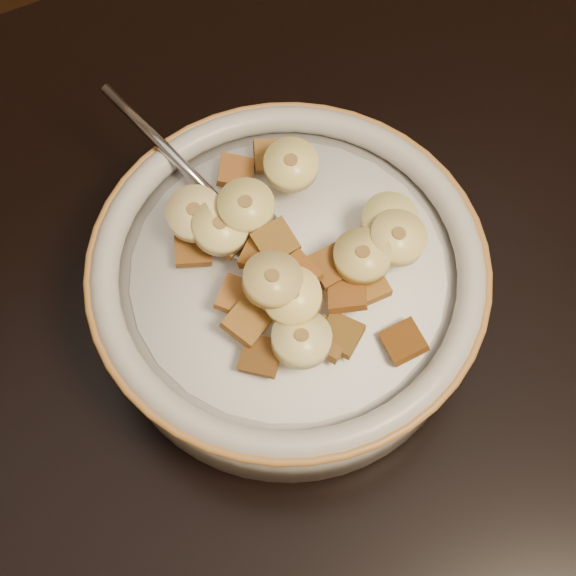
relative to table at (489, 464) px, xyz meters
name	(u,v)px	position (x,y,z in m)	size (l,w,h in m)	color
table	(489,464)	(0.00, 0.00, 0.00)	(1.40, 0.90, 0.04)	black
chair	(157,175)	(-0.08, 0.49, -0.31)	(0.37, 0.37, 0.85)	black
cereal_bowl	(288,291)	(-0.07, 0.13, 0.05)	(0.21, 0.21, 0.05)	#B0AFAC
milk	(288,271)	(-0.07, 0.13, 0.07)	(0.18, 0.18, 0.00)	white
spoon	(246,229)	(-0.08, 0.16, 0.08)	(0.04, 0.05, 0.01)	#999DB5
cereal_square_0	(367,285)	(-0.04, 0.10, 0.09)	(0.02, 0.02, 0.01)	brown
cereal_square_1	(236,172)	(-0.07, 0.20, 0.08)	(0.02, 0.02, 0.01)	brown
cereal_square_2	(331,266)	(-0.05, 0.12, 0.09)	(0.02, 0.02, 0.01)	brown
cereal_square_3	(226,236)	(-0.10, 0.16, 0.09)	(0.02, 0.02, 0.01)	brown
cereal_square_4	(242,218)	(-0.08, 0.17, 0.09)	(0.02, 0.02, 0.01)	brown
cereal_square_5	(347,293)	(-0.05, 0.10, 0.09)	(0.02, 0.02, 0.01)	brown
cereal_square_6	(297,274)	(-0.07, 0.12, 0.10)	(0.02, 0.02, 0.01)	brown
cereal_square_7	(248,208)	(-0.08, 0.17, 0.09)	(0.02, 0.02, 0.01)	brown
cereal_square_8	(340,335)	(-0.06, 0.08, 0.08)	(0.02, 0.02, 0.01)	brown
cereal_square_9	(329,339)	(-0.07, 0.08, 0.08)	(0.02, 0.02, 0.01)	brown
cereal_square_10	(292,276)	(-0.07, 0.12, 0.09)	(0.02, 0.02, 0.01)	brown
cereal_square_11	(193,249)	(-0.12, 0.16, 0.08)	(0.02, 0.02, 0.01)	brown
cereal_square_12	(262,254)	(-0.08, 0.14, 0.09)	(0.02, 0.02, 0.01)	brown
cereal_square_13	(276,242)	(-0.08, 0.14, 0.10)	(0.02, 0.02, 0.01)	olive
cereal_square_14	(238,297)	(-0.10, 0.12, 0.09)	(0.02, 0.02, 0.01)	brown
cereal_square_15	(246,323)	(-0.11, 0.11, 0.09)	(0.02, 0.02, 0.01)	brown
cereal_square_16	(271,156)	(-0.05, 0.20, 0.08)	(0.02, 0.02, 0.01)	brown
cereal_square_17	(203,213)	(-0.10, 0.18, 0.08)	(0.02, 0.02, 0.01)	brown
cereal_square_18	(261,356)	(-0.11, 0.09, 0.08)	(0.02, 0.02, 0.01)	brown
cereal_square_19	(404,342)	(-0.03, 0.07, 0.08)	(0.02, 0.02, 0.01)	brown
banana_slice_0	(362,256)	(-0.04, 0.11, 0.10)	(0.03, 0.03, 0.01)	#F3E27A
banana_slice_1	(246,206)	(-0.08, 0.16, 0.10)	(0.03, 0.03, 0.01)	#CBBB6C
banana_slice_2	(291,165)	(-0.05, 0.18, 0.10)	(0.03, 0.03, 0.01)	#D1C268
banana_slice_3	(301,339)	(-0.09, 0.08, 0.09)	(0.03, 0.03, 0.01)	#F4E596
banana_slice_4	(389,220)	(-0.01, 0.13, 0.09)	(0.03, 0.03, 0.01)	#E2D777
banana_slice_5	(195,214)	(-0.11, 0.17, 0.10)	(0.03, 0.03, 0.01)	#FFE498
banana_slice_6	(221,227)	(-0.10, 0.16, 0.10)	(0.03, 0.03, 0.01)	#ECD67F
banana_slice_7	(272,280)	(-0.09, 0.12, 0.10)	(0.03, 0.03, 0.01)	tan
banana_slice_8	(398,238)	(-0.01, 0.11, 0.10)	(0.03, 0.03, 0.01)	#FDE487
banana_slice_9	(292,296)	(-0.08, 0.10, 0.10)	(0.03, 0.03, 0.01)	#FCDE7E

